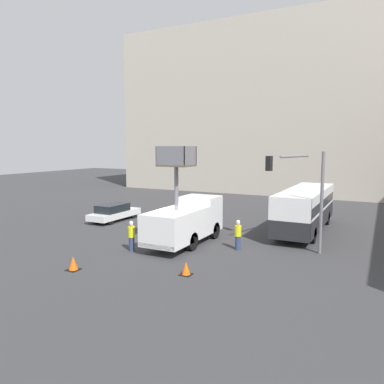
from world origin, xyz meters
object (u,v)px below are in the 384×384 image
city_bus (305,207)px  road_worker_directing (238,235)px  road_worker_near_truck (131,236)px  traffic_cone_near_truck (73,264)px  utility_truck (186,220)px  traffic_light_pole (301,183)px  parked_car_curbside (114,212)px  traffic_cone_mid_road (186,269)px

city_bus → road_worker_directing: size_ratio=5.74×
road_worker_near_truck → traffic_cone_near_truck: road_worker_near_truck is taller
road_worker_directing → traffic_cone_near_truck: bearing=116.2°
utility_truck → city_bus: utility_truck is taller
traffic_light_pole → traffic_cone_near_truck: (-8.92, -8.74, -3.55)m
traffic_light_pole → road_worker_directing: size_ratio=3.24×
traffic_light_pole → traffic_cone_near_truck: traffic_light_pole is taller
traffic_light_pole → road_worker_near_truck: bearing=-150.7°
utility_truck → traffic_light_pole: 7.10m
traffic_cone_near_truck → parked_car_curbside: 12.14m
traffic_light_pole → road_worker_directing: traffic_light_pole is taller
city_bus → road_worker_directing: city_bus is taller
parked_car_curbside → traffic_cone_near_truck: bearing=-60.1°
traffic_cone_mid_road → road_worker_directing: bearing=82.8°
city_bus → road_worker_directing: 7.18m
road_worker_near_truck → road_worker_directing: 6.11m
utility_truck → traffic_light_pole: size_ratio=1.13×
traffic_cone_mid_road → utility_truck: bearing=118.5°
city_bus → road_worker_near_truck: 12.49m
traffic_cone_near_truck → traffic_cone_mid_road: 5.51m
traffic_light_pole → parked_car_curbside: size_ratio=1.20×
city_bus → traffic_cone_mid_road: bearing=178.2°
utility_truck → parked_car_curbside: size_ratio=1.35×
parked_car_curbside → road_worker_directing: bearing=-16.4°
utility_truck → city_bus: (5.82, 6.91, 0.24)m
traffic_cone_near_truck → traffic_cone_mid_road: bearing=20.2°
traffic_light_pole → traffic_cone_near_truck: bearing=-135.6°
parked_car_curbside → traffic_cone_mid_road: bearing=-37.6°
road_worker_directing → traffic_cone_near_truck: size_ratio=2.61×
city_bus → road_worker_near_truck: city_bus is taller
traffic_cone_near_truck → traffic_cone_mid_road: size_ratio=1.08×
road_worker_near_truck → parked_car_curbside: 9.23m
road_worker_directing → city_bus: bearing=-44.9°
utility_truck → road_worker_near_truck: (-2.01, -2.78, -0.65)m
utility_truck → traffic_cone_mid_road: utility_truck is taller
traffic_cone_near_truck → parked_car_curbside: size_ratio=0.14×
traffic_cone_mid_road → parked_car_curbside: 14.15m
city_bus → parked_car_curbside: size_ratio=2.12×
city_bus → traffic_light_pole: size_ratio=1.77×
road_worker_directing → traffic_light_pole: bearing=-85.4°
road_worker_near_truck → utility_truck: bearing=-86.6°
traffic_light_pole → parked_car_curbside: 15.40m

